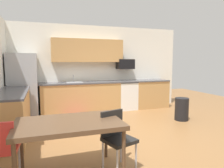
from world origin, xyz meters
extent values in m
plane|color=olive|center=(0.00, 0.00, 0.00)|extent=(12.00, 12.00, 0.00)
cube|color=white|center=(0.00, 2.65, 1.35)|extent=(5.80, 0.10, 2.70)
cube|color=tan|center=(-0.56, 2.30, 0.45)|extent=(2.39, 0.60, 0.90)
cube|color=tan|center=(1.82, 2.30, 0.45)|extent=(1.16, 0.60, 0.90)
cube|color=tan|center=(-2.30, 0.80, 0.45)|extent=(0.60, 2.00, 0.90)
cube|color=#4C4C51|center=(0.00, 2.30, 0.92)|extent=(4.80, 0.64, 0.04)
cube|color=#4C4C51|center=(-2.30, 0.80, 0.92)|extent=(0.64, 2.00, 0.04)
cube|color=tan|center=(-0.30, 2.43, 1.90)|extent=(2.20, 0.34, 0.70)
cube|color=#9EA0A5|center=(-2.18, 2.22, 0.89)|extent=(0.76, 0.70, 1.78)
cube|color=white|center=(0.94, 2.30, 0.44)|extent=(0.60, 0.60, 0.88)
cube|color=black|center=(0.94, 2.30, 0.90)|extent=(0.60, 0.60, 0.03)
cube|color=black|center=(0.94, 2.40, 1.48)|extent=(0.54, 0.36, 0.32)
cube|color=#A5A8AD|center=(-0.76, 2.30, 0.88)|extent=(0.48, 0.40, 0.14)
cylinder|color=#B2B5BA|center=(-0.76, 2.48, 1.04)|extent=(0.02, 0.02, 0.24)
cube|color=brown|center=(-1.35, -1.18, 0.74)|extent=(1.40, 0.90, 0.06)
cylinder|color=brown|center=(-0.71, -1.57, 0.36)|extent=(0.05, 0.05, 0.71)
cylinder|color=brown|center=(-1.99, -0.79, 0.36)|extent=(0.05, 0.05, 0.71)
cylinder|color=brown|center=(-0.71, -0.79, 0.36)|extent=(0.05, 0.05, 0.71)
cube|color=black|center=(-0.66, -1.26, 0.45)|extent=(0.50, 0.50, 0.05)
cube|color=black|center=(-0.71, -1.09, 0.65)|extent=(0.37, 0.16, 0.40)
cylinder|color=#B2B2B7|center=(-0.76, -1.48, 0.21)|extent=(0.03, 0.03, 0.42)
cylinder|color=#B2B2B7|center=(-0.44, -1.37, 0.21)|extent=(0.03, 0.03, 0.42)
cylinder|color=#B2B2B7|center=(-0.87, -1.15, 0.21)|extent=(0.03, 0.03, 0.42)
cylinder|color=#B2B2B7|center=(-0.55, -1.05, 0.21)|extent=(0.03, 0.03, 0.42)
cube|color=red|center=(-2.20, -1.05, 0.45)|extent=(0.43, 0.43, 0.05)
cylinder|color=#B2B2B7|center=(-2.02, -0.89, 0.21)|extent=(0.03, 0.03, 0.42)
cylinder|color=black|center=(1.84, 0.61, 0.30)|extent=(0.36, 0.36, 0.60)
cube|color=#CC3372|center=(-0.80, 1.65, 0.01)|extent=(0.70, 0.50, 0.01)
camera|label=1|loc=(-1.67, -3.93, 1.58)|focal=33.14mm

